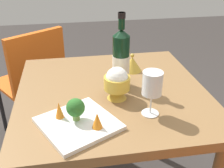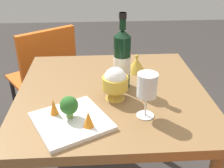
# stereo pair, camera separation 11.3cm
# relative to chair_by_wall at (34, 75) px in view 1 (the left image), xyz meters

# --- Properties ---
(dining_table) EXTENTS (0.84, 0.84, 0.76)m
(dining_table) POSITION_rel_chair_by_wall_xyz_m (0.43, -0.70, 0.13)
(dining_table) COLOR olive
(dining_table) RESTS_ON ground_plane
(chair_by_wall) EXTENTS (0.56, 0.56, 0.85)m
(chair_by_wall) POSITION_rel_chair_by_wall_xyz_m (0.00, 0.00, 0.00)
(chair_by_wall) COLOR orange
(chair_by_wall) RESTS_ON ground_plane
(wine_bottle) EXTENTS (0.08, 0.08, 0.34)m
(wine_bottle) POSITION_rel_chair_by_wall_xyz_m (0.47, -0.66, 0.36)
(wine_bottle) COLOR black
(wine_bottle) RESTS_ON dining_table
(wine_glass) EXTENTS (0.08, 0.08, 0.18)m
(wine_glass) POSITION_rel_chair_by_wall_xyz_m (0.54, -0.91, 0.36)
(wine_glass) COLOR white
(wine_glass) RESTS_ON dining_table
(rice_bowl) EXTENTS (0.11, 0.11, 0.14)m
(rice_bowl) POSITION_rel_chair_by_wall_xyz_m (0.44, -0.77, 0.30)
(rice_bowl) COLOR gold
(rice_bowl) RESTS_ON dining_table
(rice_bowl_lid) EXTENTS (0.10, 0.10, 0.09)m
(rice_bowl_lid) POSITION_rel_chair_by_wall_xyz_m (0.56, -0.51, 0.27)
(rice_bowl_lid) COLOR gold
(rice_bowl_lid) RESTS_ON dining_table
(serving_plate) EXTENTS (0.34, 0.34, 0.02)m
(serving_plate) POSITION_rel_chair_by_wall_xyz_m (0.26, -0.94, 0.24)
(serving_plate) COLOR white
(serving_plate) RESTS_ON dining_table
(broccoli_floret) EXTENTS (0.07, 0.07, 0.09)m
(broccoli_floret) POSITION_rel_chair_by_wall_xyz_m (0.26, -0.93, 0.30)
(broccoli_floret) COLOR #729E4C
(broccoli_floret) RESTS_ON serving_plate
(carrot_garnish_left) EXTENTS (0.03, 0.03, 0.06)m
(carrot_garnish_left) POSITION_rel_chair_by_wall_xyz_m (0.20, -0.90, 0.28)
(carrot_garnish_left) COLOR orange
(carrot_garnish_left) RESTS_ON serving_plate
(carrot_garnish_right) EXTENTS (0.04, 0.04, 0.06)m
(carrot_garnish_right) POSITION_rel_chair_by_wall_xyz_m (0.33, -0.99, 0.28)
(carrot_garnish_right) COLOR orange
(carrot_garnish_right) RESTS_ON serving_plate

